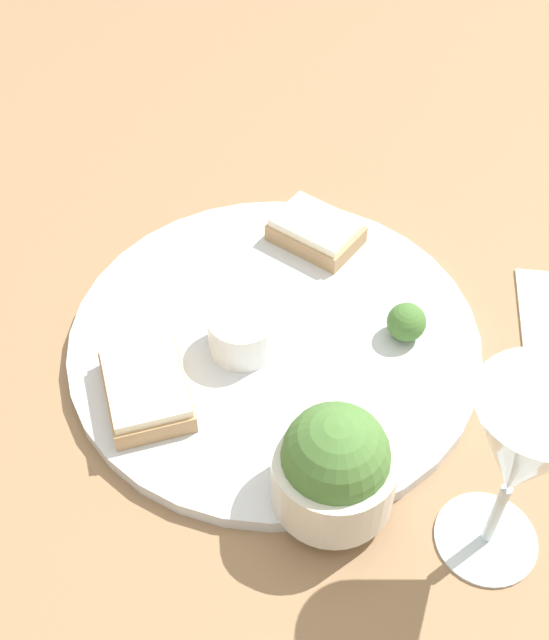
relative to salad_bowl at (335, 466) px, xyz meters
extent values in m
plane|color=#93704C|center=(-0.12, 0.10, -0.05)|extent=(4.00, 4.00, 0.00)
cylinder|color=silver|center=(-0.12, 0.10, -0.05)|extent=(0.36, 0.36, 0.01)
cylinder|color=silver|center=(0.00, 0.00, -0.01)|extent=(0.09, 0.09, 0.05)
sphere|color=#4C7A38|center=(0.00, 0.00, 0.01)|extent=(0.08, 0.08, 0.08)
cylinder|color=white|center=(-0.14, 0.08, -0.02)|extent=(0.06, 0.06, 0.04)
cylinder|color=tan|center=(-0.14, 0.08, -0.01)|extent=(0.05, 0.05, 0.01)
cube|color=tan|center=(-0.17, -0.01, -0.03)|extent=(0.11, 0.11, 0.02)
cube|color=#F4E5C1|center=(-0.17, -0.01, -0.02)|extent=(0.10, 0.10, 0.01)
cube|color=tan|center=(-0.16, 0.22, -0.03)|extent=(0.08, 0.06, 0.02)
cube|color=#F4E5C1|center=(-0.16, 0.22, -0.02)|extent=(0.08, 0.06, 0.01)
cylinder|color=silver|center=(0.11, 0.04, -0.05)|extent=(0.07, 0.07, 0.01)
cylinder|color=silver|center=(0.11, 0.04, -0.01)|extent=(0.01, 0.01, 0.07)
cone|color=silver|center=(0.11, 0.04, 0.07)|extent=(0.08, 0.08, 0.10)
sphere|color=#477533|center=(-0.03, 0.17, -0.02)|extent=(0.03, 0.03, 0.03)
camera|label=1|loc=(0.13, -0.27, 0.49)|focal=45.00mm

